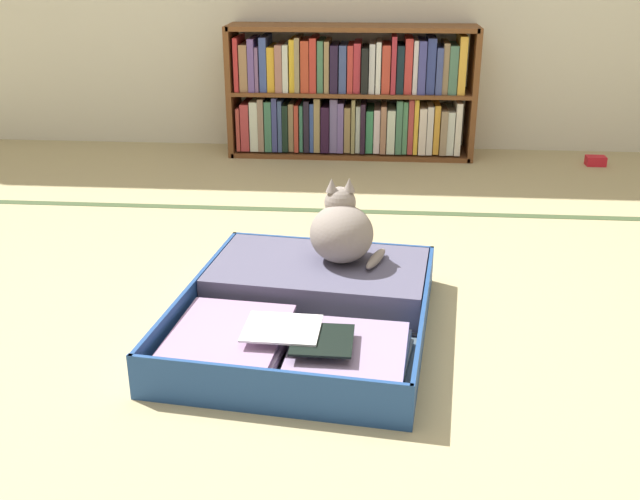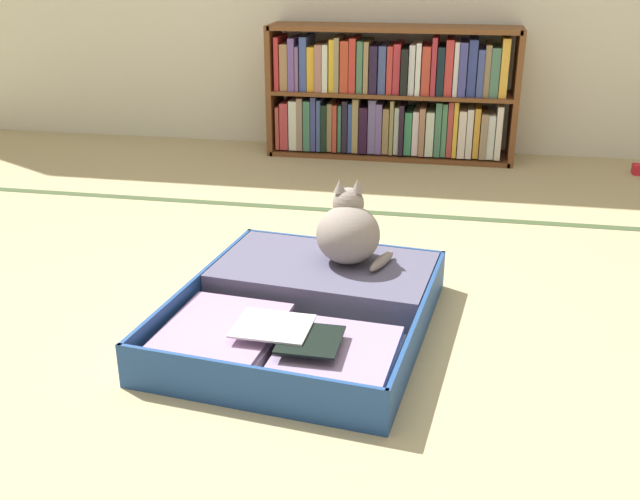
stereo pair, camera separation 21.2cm
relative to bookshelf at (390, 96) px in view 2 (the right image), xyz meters
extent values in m
plane|color=tan|center=(-0.09, -2.23, -0.33)|extent=(10.00, 10.00, 0.00)
cube|color=#3C4E2E|center=(-0.09, -0.98, -0.33)|extent=(4.80, 0.05, 0.00)
cube|color=brown|center=(-0.64, 0.00, 0.02)|extent=(0.03, 0.30, 0.70)
cube|color=brown|center=(0.66, 0.00, 0.02)|extent=(0.03, 0.30, 0.70)
cube|color=brown|center=(0.01, 0.00, 0.35)|extent=(1.30, 0.30, 0.02)
cube|color=brown|center=(0.01, 0.00, -0.32)|extent=(1.30, 0.30, 0.02)
cube|color=brown|center=(0.01, 0.00, 0.02)|extent=(1.27, 0.30, 0.02)
cube|color=#B24137|center=(-0.60, -0.01, -0.18)|extent=(0.02, 0.25, 0.23)
cube|color=#B63B3E|center=(-0.57, 0.00, -0.17)|extent=(0.04, 0.25, 0.26)
cube|color=silver|center=(-0.52, 0.00, -0.16)|extent=(0.04, 0.25, 0.27)
cube|color=gray|center=(-0.48, -0.01, -0.15)|extent=(0.03, 0.25, 0.29)
cube|color=#3B7355|center=(-0.44, -0.01, -0.16)|extent=(0.04, 0.25, 0.27)
cube|color=#3B4180|center=(-0.40, 0.00, -0.15)|extent=(0.03, 0.25, 0.29)
cube|color=#3B507F|center=(-0.37, 0.00, -0.16)|extent=(0.02, 0.25, 0.28)
cube|color=black|center=(-0.34, 0.00, -0.17)|extent=(0.03, 0.25, 0.25)
cube|color=#917C53|center=(-0.31, 0.01, -0.17)|extent=(0.03, 0.25, 0.26)
cube|color=#B23C2B|center=(-0.28, 0.00, -0.17)|extent=(0.02, 0.25, 0.26)
cube|color=#397A5E|center=(-0.26, 0.01, -0.17)|extent=(0.02, 0.25, 0.25)
cube|color=black|center=(-0.23, 0.00, -0.16)|extent=(0.03, 0.25, 0.28)
cube|color=#314C96|center=(-0.20, 0.00, -0.17)|extent=(0.02, 0.25, 0.26)
cube|color=#998453|center=(-0.17, 0.00, -0.15)|extent=(0.03, 0.25, 0.29)
cube|color=#27122B|center=(-0.13, 0.00, -0.17)|extent=(0.04, 0.25, 0.25)
cube|color=slate|center=(-0.08, 0.00, -0.15)|extent=(0.04, 0.25, 0.29)
cube|color=#685695|center=(-0.04, 0.00, -0.16)|extent=(0.03, 0.25, 0.27)
cube|color=#9B7F50|center=(-0.01, 0.01, -0.17)|extent=(0.03, 0.25, 0.24)
cube|color=#8E8654|center=(0.03, -0.01, -0.15)|extent=(0.02, 0.25, 0.29)
cube|color=silver|center=(0.05, 0.01, -0.17)|extent=(0.02, 0.25, 0.25)
cube|color=black|center=(0.08, -0.01, -0.16)|extent=(0.02, 0.25, 0.27)
cube|color=#378B59|center=(0.11, 0.01, -0.18)|extent=(0.04, 0.25, 0.23)
cube|color=silver|center=(0.15, 0.01, -0.18)|extent=(0.03, 0.25, 0.23)
cube|color=#A37356|center=(0.19, 0.00, -0.17)|extent=(0.03, 0.25, 0.26)
cube|color=silver|center=(0.23, 0.00, -0.18)|extent=(0.04, 0.25, 0.24)
cube|color=#427959|center=(0.27, 0.00, -0.15)|extent=(0.03, 0.25, 0.29)
cube|color=#4A875C|center=(0.30, 0.01, -0.16)|extent=(0.03, 0.25, 0.28)
cube|color=#B23F3D|center=(0.33, 0.00, -0.15)|extent=(0.03, 0.25, 0.29)
cube|color=gold|center=(0.36, 0.00, -0.15)|extent=(0.02, 0.25, 0.29)
cube|color=beige|center=(0.40, -0.01, -0.17)|extent=(0.04, 0.25, 0.25)
cube|color=silver|center=(0.44, 0.00, -0.17)|extent=(0.03, 0.25, 0.26)
cube|color=gold|center=(0.47, 0.01, -0.17)|extent=(0.03, 0.25, 0.26)
cube|color=#968063|center=(0.51, -0.01, -0.18)|extent=(0.04, 0.25, 0.24)
cube|color=silver|center=(0.55, 0.00, -0.18)|extent=(0.04, 0.25, 0.23)
cube|color=silver|center=(0.59, -0.01, -0.16)|extent=(0.03, 0.25, 0.28)
cube|color=red|center=(-0.60, 0.00, 0.16)|extent=(0.02, 0.25, 0.28)
cube|color=#A0774F|center=(-0.56, 0.00, 0.15)|extent=(0.04, 0.25, 0.24)
cube|color=#674E96|center=(-0.52, -0.01, 0.16)|extent=(0.03, 0.25, 0.27)
cube|color=slate|center=(-0.49, 0.00, 0.14)|extent=(0.02, 0.25, 0.23)
cube|color=#3B4F96|center=(-0.46, 0.00, 0.17)|extent=(0.04, 0.25, 0.28)
cube|color=gold|center=(-0.42, 0.01, 0.14)|extent=(0.04, 0.25, 0.23)
cube|color=#A56E62|center=(-0.37, -0.01, 0.15)|extent=(0.04, 0.25, 0.25)
cube|color=silver|center=(-0.34, -0.01, 0.15)|extent=(0.03, 0.25, 0.25)
cube|color=yellow|center=(-0.30, 0.01, 0.16)|extent=(0.03, 0.25, 0.27)
cube|color=#92825C|center=(-0.28, -0.01, 0.17)|extent=(0.03, 0.25, 0.28)
cube|color=#BB3F26|center=(-0.23, 0.00, 0.16)|extent=(0.04, 0.25, 0.27)
cube|color=red|center=(-0.19, -0.01, 0.17)|extent=(0.03, 0.25, 0.28)
cube|color=#457D5A|center=(-0.15, 0.00, 0.16)|extent=(0.03, 0.25, 0.27)
cube|color=#927950|center=(-0.12, -0.01, 0.16)|extent=(0.03, 0.25, 0.27)
cube|color=#211630|center=(-0.08, -0.01, 0.15)|extent=(0.04, 0.25, 0.25)
cube|color=#394A80|center=(-0.04, 0.00, 0.15)|extent=(0.04, 0.25, 0.25)
cube|color=#BE3832|center=(0.00, 0.00, 0.15)|extent=(0.03, 0.25, 0.24)
cube|color=#BA303B|center=(0.04, 0.01, 0.15)|extent=(0.04, 0.25, 0.26)
cube|color=black|center=(0.08, -0.01, 0.14)|extent=(0.04, 0.25, 0.23)
cube|color=silver|center=(0.12, 0.00, 0.15)|extent=(0.03, 0.25, 0.25)
cube|color=silver|center=(0.15, -0.01, 0.16)|extent=(0.03, 0.25, 0.26)
cube|color=#C24130|center=(0.19, 0.00, 0.15)|extent=(0.04, 0.25, 0.25)
cube|color=#AC2C39|center=(0.23, -0.01, 0.17)|extent=(0.03, 0.25, 0.29)
cube|color=#14252C|center=(0.27, 0.00, 0.15)|extent=(0.04, 0.25, 0.25)
cube|color=#C33634|center=(0.31, 0.01, 0.17)|extent=(0.04, 0.25, 0.28)
cube|color=silver|center=(0.34, 0.00, 0.16)|extent=(0.02, 0.25, 0.27)
cube|color=#3F428E|center=(0.38, 0.00, 0.16)|extent=(0.04, 0.25, 0.27)
cube|color=#334185|center=(0.43, 0.01, 0.17)|extent=(0.04, 0.25, 0.29)
cube|color=#3A4889|center=(0.47, 0.00, 0.14)|extent=(0.03, 0.25, 0.24)
cube|color=#937855|center=(0.50, 0.01, 0.16)|extent=(0.03, 0.25, 0.26)
cube|color=#47735B|center=(0.54, 0.00, 0.15)|extent=(0.04, 0.25, 0.25)
cube|color=gold|center=(0.59, 0.00, 0.17)|extent=(0.04, 0.25, 0.30)
cube|color=navy|center=(-0.06, -2.29, -0.33)|extent=(0.75, 0.51, 0.01)
cube|color=navy|center=(-0.09, -2.51, -0.27)|extent=(0.71, 0.09, 0.13)
cube|color=navy|center=(-0.41, -2.26, -0.27)|extent=(0.06, 0.44, 0.13)
cube|color=navy|center=(0.28, -2.33, -0.27)|extent=(0.06, 0.44, 0.13)
cube|color=#45545A|center=(-0.06, -2.29, -0.32)|extent=(0.73, 0.49, 0.01)
cube|color=navy|center=(-0.01, -1.86, -0.33)|extent=(0.75, 0.51, 0.01)
cube|color=navy|center=(0.01, -1.65, -0.27)|extent=(0.71, 0.09, 0.13)
cube|color=navy|center=(-0.36, -1.82, -0.27)|extent=(0.06, 0.44, 0.13)
cube|color=navy|center=(0.33, -1.90, -0.27)|extent=(0.06, 0.44, 0.13)
cube|color=#45545A|center=(-0.01, -1.86, -0.32)|extent=(0.73, 0.49, 0.01)
cylinder|color=black|center=(-0.04, -2.08, -0.31)|extent=(0.69, 0.09, 0.02)
cube|color=#8F6D9D|center=(-0.23, -2.27, -0.30)|extent=(0.34, 0.40, 0.02)
cube|color=silver|center=(-0.23, -2.27, -0.28)|extent=(0.35, 0.37, 0.02)
cube|color=#917EA0|center=(-0.22, -2.28, -0.26)|extent=(0.34, 0.36, 0.02)
cube|color=#9F7DA2|center=(-0.23, -2.27, -0.24)|extent=(0.34, 0.41, 0.01)
cube|color=slate|center=(0.10, -2.32, -0.30)|extent=(0.35, 0.38, 0.02)
cube|color=slate|center=(0.10, -2.31, -0.28)|extent=(0.34, 0.37, 0.02)
cube|color=#947FA2|center=(0.10, -2.31, -0.26)|extent=(0.33, 0.35, 0.02)
cube|color=silver|center=(-0.08, -2.28, -0.21)|extent=(0.21, 0.18, 0.01)
cube|color=black|center=(0.03, -2.32, -0.22)|extent=(0.16, 0.18, 0.01)
cube|color=#53516B|center=(-0.01, -1.86, -0.26)|extent=(0.72, 0.48, 0.12)
torus|color=white|center=(0.07, -1.85, -0.21)|extent=(0.09, 0.09, 0.01)
cylinder|color=black|center=(-0.19, -1.64, -0.27)|extent=(0.02, 0.02, 0.12)
cylinder|color=black|center=(0.20, -1.68, -0.27)|extent=(0.02, 0.02, 0.12)
cube|color=#29833A|center=(0.01, -2.51, -0.25)|extent=(0.04, 0.01, 0.03)
cube|color=red|center=(-0.09, -2.50, -0.25)|extent=(0.02, 0.00, 0.02)
cube|color=white|center=(-0.19, -2.49, -0.31)|extent=(0.03, 0.01, 0.02)
cube|color=#368E36|center=(0.15, -2.52, -0.30)|extent=(0.04, 0.01, 0.02)
ellipsoid|color=gray|center=(0.05, -1.83, -0.11)|extent=(0.24, 0.25, 0.18)
ellipsoid|color=gray|center=(0.04, -1.77, -0.15)|extent=(0.15, 0.10, 0.10)
sphere|color=gray|center=(0.05, -1.78, -0.02)|extent=(0.10, 0.10, 0.10)
cone|color=gray|center=(0.07, -1.78, 0.04)|extent=(0.04, 0.04, 0.04)
cone|color=gray|center=(0.02, -1.79, 0.04)|extent=(0.04, 0.04, 0.04)
sphere|color=gold|center=(0.06, -1.73, -0.02)|extent=(0.02, 0.02, 0.02)
sphere|color=gold|center=(0.02, -1.74, -0.02)|extent=(0.02, 0.02, 0.02)
ellipsoid|color=gray|center=(0.17, -1.85, -0.19)|extent=(0.08, 0.17, 0.03)
camera|label=1|loc=(0.16, -3.99, 0.72)|focal=40.89mm
camera|label=2|loc=(0.37, -3.96, 0.72)|focal=40.89mm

